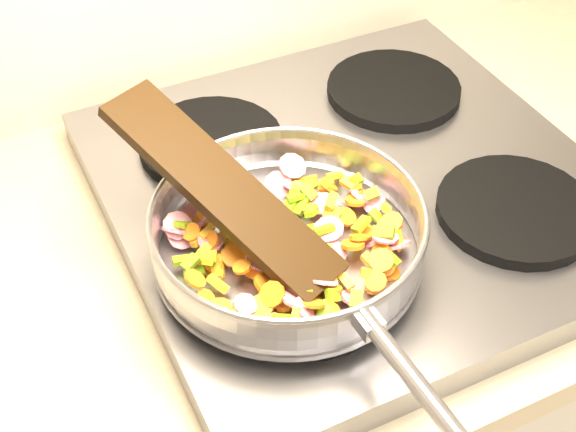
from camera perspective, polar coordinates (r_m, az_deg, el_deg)
name	(u,v)px	position (r m, az deg, el deg)	size (l,w,h in m)	color
cooktop	(355,191)	(1.03, 4.79, 1.76)	(0.60, 0.60, 0.04)	#939399
grate_fl	(307,286)	(0.87, 1.40, -5.02)	(0.19, 0.19, 0.02)	black
grate_fr	(516,210)	(1.00, 15.90, 0.43)	(0.19, 0.19, 0.02)	black
grate_bl	(211,143)	(1.06, -5.48, 5.21)	(0.19, 0.19, 0.02)	black
grate_br	(394,90)	(1.17, 7.52, 8.90)	(0.19, 0.19, 0.02)	black
saute_pan	(289,232)	(0.87, 0.06, -1.15)	(0.35, 0.51, 0.06)	#9E9EA5
vegetable_heap	(290,244)	(0.88, 0.16, -2.00)	(0.26, 0.26, 0.05)	#73A716
wooden_spatula	(221,188)	(0.86, -4.76, 1.97)	(0.31, 0.07, 0.01)	black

